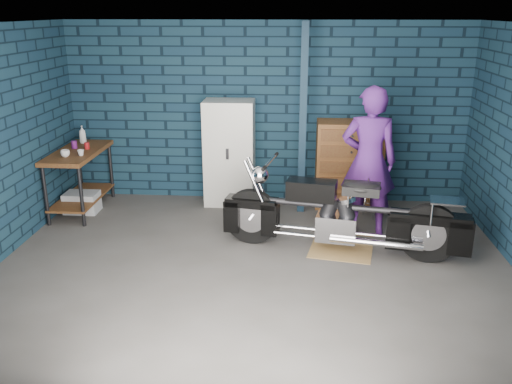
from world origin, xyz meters
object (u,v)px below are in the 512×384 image
tool_chest (349,165)px  locker (229,153)px  workbench (81,181)px  motorcycle (343,209)px  person (369,161)px  storage_bin (82,202)px  shop_stool (373,197)px

tool_chest → locker: bearing=180.0°
workbench → motorcycle: 3.91m
person → locker: bearing=-22.8°
workbench → storage_bin: size_ratio=2.94×
motorcycle → shop_stool: motorcycle is taller
workbench → tool_chest: tool_chest is taller
workbench → locker: 2.23m
motorcycle → tool_chest: 1.70m
locker → tool_chest: size_ratio=1.22×
locker → tool_chest: bearing=0.0°
workbench → tool_chest: 3.97m
storage_bin → locker: locker is taller
workbench → locker: locker is taller
person → tool_chest: person is taller
tool_chest → person: bearing=-81.7°
person → storage_bin: size_ratio=4.11×
person → shop_stool: size_ratio=3.32×
workbench → locker: (2.15, 0.48, 0.34)m
motorcycle → storage_bin: bearing=173.7°
person → shop_stool: person is taller
storage_bin → tool_chest: (3.91, 0.56, 0.50)m
person → tool_chest: size_ratio=1.51×
workbench → motorcycle: bearing=-18.0°
person → workbench: bearing=-2.7°
locker → motorcycle: bearing=-47.1°
shop_stool → tool_chest: bearing=125.5°
motorcycle → person: person is taller
tool_chest → workbench: bearing=-173.0°
workbench → shop_stool: 4.26m
motorcycle → storage_bin: 3.89m
motorcycle → storage_bin: motorcycle is taller
locker → shop_stool: 2.21m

